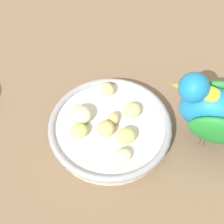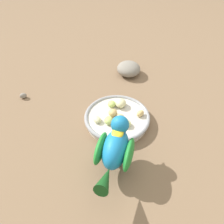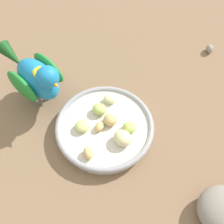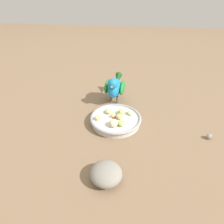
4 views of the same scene
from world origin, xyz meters
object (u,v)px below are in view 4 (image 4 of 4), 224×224
object	(u,v)px
apple_piece_1	(113,116)
apple_piece_6	(130,113)
apple_piece_5	(121,123)
rock_large	(106,174)
feeding_bowl	(116,120)
apple_piece_7	(98,117)
apple_piece_3	(119,117)
apple_piece_2	(121,112)
pebble_0	(209,137)
parrot	(115,87)
apple_piece_0	(109,111)
apple_piece_4	(114,123)

from	to	relation	value
apple_piece_1	apple_piece_6	world-z (taller)	apple_piece_6
apple_piece_5	rock_large	world-z (taller)	rock_large
apple_piece_6	feeding_bowl	bearing A→B (deg)	29.79
feeding_bowl	apple_piece_7	bearing A→B (deg)	14.52
apple_piece_7	apple_piece_3	bearing A→B (deg)	-170.07
apple_piece_2	pebble_0	world-z (taller)	apple_piece_2
feeding_bowl	apple_piece_1	world-z (taller)	apple_piece_1
pebble_0	parrot	bearing A→B (deg)	-30.24
feeding_bowl	rock_large	distance (m)	0.29
apple_piece_1	apple_piece_5	distance (m)	0.06
feeding_bowl	apple_piece_6	size ratio (longest dim) A/B	7.40
apple_piece_2	parrot	size ratio (longest dim) A/B	0.15
rock_large	pebble_0	xyz separation A→B (m)	(-0.36, -0.23, -0.02)
parrot	pebble_0	world-z (taller)	parrot
apple_piece_2	apple_piece_5	bearing A→B (deg)	95.26
apple_piece_0	apple_piece_2	distance (m)	0.05
apple_piece_1	apple_piece_2	world-z (taller)	apple_piece_2
apple_piece_4	apple_piece_6	size ratio (longest dim) A/B	1.36
apple_piece_0	apple_piece_2	world-z (taller)	apple_piece_2
apple_piece_4	apple_piece_5	xyz separation A→B (m)	(-0.03, -0.01, -0.00)
apple_piece_3	parrot	bearing A→B (deg)	-77.31
apple_piece_5	parrot	size ratio (longest dim) A/B	0.14
apple_piece_1	rock_large	size ratio (longest dim) A/B	0.25
parrot	apple_piece_6	bearing A→B (deg)	34.96
apple_piece_7	rock_large	world-z (taller)	rock_large
rock_large	apple_piece_6	bearing A→B (deg)	-99.99
feeding_bowl	apple_piece_2	distance (m)	0.04
feeding_bowl	apple_piece_5	bearing A→B (deg)	120.32
apple_piece_4	pebble_0	bearing A→B (deg)	179.55
apple_piece_5	apple_piece_6	xyz separation A→B (m)	(-0.03, -0.08, -0.00)
apple_piece_1	pebble_0	xyz separation A→B (m)	(-0.38, 0.06, -0.02)
parrot	pebble_0	bearing A→B (deg)	63.81
feeding_bowl	rock_large	world-z (taller)	rock_large
apple_piece_4	apple_piece_7	size ratio (longest dim) A/B	1.43
apple_piece_0	apple_piece_7	bearing A→B (deg)	53.00
apple_piece_7	apple_piece_0	bearing A→B (deg)	-127.00
apple_piece_6	apple_piece_7	bearing A→B (deg)	21.70
apple_piece_1	rock_large	distance (m)	0.29
apple_piece_3	apple_piece_6	world-z (taller)	apple_piece_3
feeding_bowl	apple_piece_2	bearing A→B (deg)	-121.45
apple_piece_1	pebble_0	size ratio (longest dim) A/B	1.00
feeding_bowl	apple_piece_3	xyz separation A→B (m)	(-0.01, 0.00, 0.02)
apple_piece_6	apple_piece_3	bearing A→B (deg)	40.41
apple_piece_1	apple_piece_7	distance (m)	0.07
apple_piece_4	rock_large	distance (m)	0.23
parrot	rock_large	distance (m)	0.46
apple_piece_3	apple_piece_7	xyz separation A→B (m)	(0.09, 0.02, -0.00)
apple_piece_6	apple_piece_2	bearing A→B (deg)	1.13
apple_piece_5	apple_piece_0	bearing A→B (deg)	-52.58
feeding_bowl	apple_piece_7	world-z (taller)	apple_piece_7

